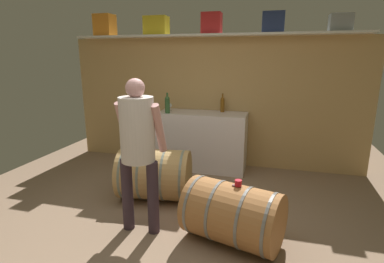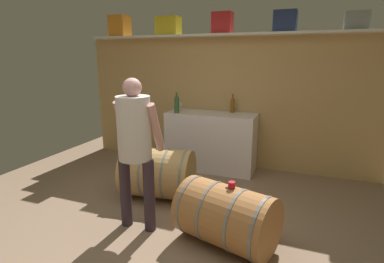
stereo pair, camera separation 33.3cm
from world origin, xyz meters
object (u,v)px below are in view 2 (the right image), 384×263
Objects in this scene: toolcase_orange at (120,26)px; toolcase_yellow at (168,26)px; toolcase_navy at (285,22)px; tasting_cup at (232,185)px; wine_bottle_amber at (232,105)px; toolcase_red at (222,23)px; wine_glass at (180,105)px; winemaker_pouring at (135,139)px; wine_bottle_green at (177,104)px; toolcase_grey at (356,21)px; work_cabinet at (211,141)px; wine_barrel_far at (158,173)px; wine_barrel_near at (227,216)px.

toolcase_orange is 0.92m from toolcase_yellow.
toolcase_orange reaches higher than toolcase_navy.
wine_bottle_amber is at bearing 103.72° from tasting_cup.
wine_glass is (-0.64, -0.17, -1.26)m from toolcase_red.
wine_bottle_green is at bearing 100.18° from winemaker_pouring.
toolcase_yellow is 0.90m from toolcase_red.
toolcase_yellow is at bearing 127.51° from tasting_cup.
toolcase_yellow is 2.69m from toolcase_grey.
work_cabinet is at bearing -174.17° from toolcase_grey.
wine_bottle_amber is 2.16m from winemaker_pouring.
wine_barrel_far is (0.19, -1.04, -0.74)m from wine_bottle_green.
toolcase_navy is 2.06m from work_cabinet.
wine_bottle_green is 0.33× the size of wine_barrel_far.
toolcase_red is at bearing -178.74° from toolcase_navy.
wine_barrel_far is (1.39, -1.40, -1.96)m from toolcase_orange.
wine_barrel_near is at bearing -53.65° from wine_bottle_green.
wine_glass is at bearing 178.66° from work_cabinet.
tasting_cup is 0.04× the size of winemaker_pouring.
wine_glass is at bearing -175.71° from toolcase_grey.
toolcase_navy reaches higher than tasting_cup.
toolcase_red reaches higher than winemaker_pouring.
wine_glass is at bearing 125.11° from tasting_cup.
work_cabinet is 4.40× the size of wine_bottle_green.
toolcase_orange is 3.80m from wine_barrel_near.
toolcase_orange is 1.75m from wine_bottle_green.
toolcase_orange is at bearing 171.74° from wine_glass.
wine_bottle_amber is 0.28× the size of wine_barrel_near.
toolcase_orange is at bearing 179.82° from toolcase_red.
toolcase_orange is 1.19× the size of wine_bottle_amber.
winemaker_pouring reaches higher than wine_bottle_green.
toolcase_grey reaches higher than wine_barrel_near.
toolcase_red is 1.40m from wine_bottle_green.
toolcase_navy is 0.89m from toolcase_grey.
work_cabinet is at bearing -13.62° from toolcase_yellow.
toolcase_grey reaches higher than work_cabinet.
wine_glass is at bearing 100.15° from wine_bottle_green.
toolcase_navy reaches higher than wine_bottle_green.
work_cabinet reaches higher than tasting_cup.
toolcase_orange reaches higher than toolcase_red.
toolcase_orange is 0.22× the size of winemaker_pouring.
work_cabinet is (-1.89, -0.18, -1.77)m from toolcase_grey.
wine_bottle_amber reaches higher than tasting_cup.
wine_barrel_far is 0.60× the size of winemaker_pouring.
wine_glass is (-0.03, 0.18, -0.05)m from wine_bottle_green.
toolcase_navy is at bearing -0.18° from toolcase_red.
wine_barrel_far is at bearing -114.38° from wine_bottle_amber.
toolcase_yellow is at bearing 101.00° from wine_barrel_far.
winemaker_pouring reaches higher than work_cabinet.
wine_bottle_amber is 0.86m from wine_glass.
wine_bottle_amber reaches higher than wine_barrel_far.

